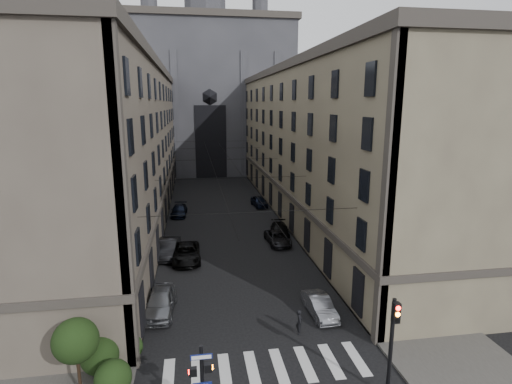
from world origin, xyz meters
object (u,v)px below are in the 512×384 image
car_left_far (179,210)px  car_left_midfar (186,253)px  car_right_far (259,202)px  pedestrian (299,322)px  gothic_tower (207,87)px  car_left_midnear (168,248)px  car_right_near (320,306)px  car_right_midfar (280,230)px  car_right_midnear (278,238)px  pedestrian_signal_left (202,380)px  traffic_light_right (393,336)px  car_left_near (160,302)px

car_left_far → car_left_midfar: bearing=-81.9°
car_right_far → pedestrian: bearing=-102.1°
gothic_tower → car_left_far: size_ratio=12.48×
car_left_midnear → car_right_near: bearing=-42.1°
car_right_midfar → car_left_midnear: bearing=-153.2°
car_left_midnear → pedestrian: (8.90, -14.67, -0.02)m
car_right_near → pedestrian: 2.80m
car_right_far → car_right_near: bearing=-98.6°
gothic_tower → car_left_far: gothic_tower is taller
car_left_far → car_right_midfar: bearing=-38.6°
car_right_midfar → pedestrian: 18.98m
car_right_midnear → pedestrian_signal_left: bearing=-112.8°
car_right_midnear → car_right_midfar: bearing=69.8°
car_left_far → car_right_midfar: size_ratio=1.00×
traffic_light_right → car_right_midfar: (-0.02, 24.84, -2.61)m
car_left_far → car_right_far: bearing=19.1°
gothic_tower → car_right_far: gothic_tower is taller
car_right_midfar → pedestrian_signal_left: bearing=-102.2°
car_left_midfar → car_right_far: 21.25m
car_right_midnear → car_left_near: bearing=-134.1°
car_right_far → pedestrian: size_ratio=2.65×
car_left_near → car_right_near: size_ratio=1.20×
car_left_far → car_right_midnear: car_left_far is taller
car_left_near → car_right_midnear: car_left_near is taller
car_left_midnear → car_left_far: size_ratio=1.07×
car_right_far → car_right_midfar: bearing=-96.7°
car_left_far → car_right_midfar: (11.13, -10.27, 0.00)m
traffic_light_right → car_left_far: (-11.15, 35.11, -2.61)m
car_left_far → traffic_light_right: bearing=-68.3°
car_left_midfar → pedestrian: 15.01m
car_left_midnear → car_right_far: (11.68, 17.32, -0.10)m
car_left_far → pedestrian: size_ratio=2.91×
traffic_light_right → car_left_midnear: (-11.80, 20.75, -2.47)m
car_left_midfar → car_right_far: bearing=61.1°
gothic_tower → traffic_light_right: bearing=-85.6°
gothic_tower → car_left_near: 65.53m
car_right_near → car_right_midfar: (0.91, 16.78, 0.01)m
gothic_tower → car_left_midfar: (-4.45, -53.76, -17.05)m
pedestrian_signal_left → traffic_light_right: bearing=2.6°
car_left_near → car_right_midfar: bearing=55.8°
car_left_midnear → car_left_midfar: bearing=-32.8°
traffic_light_right → car_right_midnear: size_ratio=1.13×
car_left_midnear → car_left_far: car_left_midnear is taller
car_left_midnear → gothic_tower: bearing=90.5°
pedestrian_signal_left → gothic_tower: bearing=87.3°
car_left_midnear → car_left_far: bearing=94.7°
car_left_midnear → car_right_near: (10.87, -12.68, -0.15)m
traffic_light_right → car_left_far: size_ratio=1.12×
car_left_midfar → pedestrian_signal_left: bearing=-88.3°
car_right_midnear → car_right_far: car_right_far is taller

